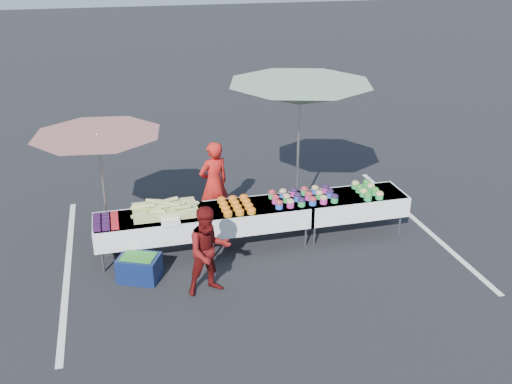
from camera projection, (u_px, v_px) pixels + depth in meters
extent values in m
plane|color=black|center=(256.00, 244.00, 10.09)|extent=(80.00, 80.00, 0.00)
cube|color=silver|center=(68.00, 267.00, 9.36)|extent=(0.10, 5.00, 0.00)
cube|color=silver|center=(419.00, 223.00, 10.82)|extent=(0.10, 5.00, 0.00)
cube|color=white|center=(150.00, 218.00, 9.39)|extent=(1.80, 0.75, 0.04)
cube|color=white|center=(151.00, 227.00, 9.45)|extent=(1.86, 0.81, 0.36)
cylinder|color=slate|center=(103.00, 261.00, 9.16)|extent=(0.04, 0.04, 0.39)
cylinder|color=slate|center=(103.00, 244.00, 9.68)|extent=(0.04, 0.04, 0.39)
cylinder|color=slate|center=(204.00, 249.00, 9.53)|extent=(0.04, 0.04, 0.39)
cylinder|color=slate|center=(198.00, 233.00, 10.05)|extent=(0.04, 0.04, 0.39)
cube|color=white|center=(256.00, 206.00, 9.79)|extent=(1.80, 0.75, 0.04)
cube|color=white|center=(256.00, 215.00, 9.86)|extent=(1.86, 0.81, 0.36)
cylinder|color=slate|center=(213.00, 248.00, 9.56)|extent=(0.04, 0.04, 0.39)
cylinder|color=slate|center=(207.00, 232.00, 10.09)|extent=(0.04, 0.04, 0.39)
cylinder|color=slate|center=(306.00, 236.00, 9.94)|extent=(0.04, 0.04, 0.39)
cylinder|color=slate|center=(295.00, 221.00, 10.46)|extent=(0.04, 0.04, 0.39)
cube|color=white|center=(353.00, 196.00, 10.20)|extent=(1.80, 0.75, 0.04)
cube|color=white|center=(353.00, 204.00, 10.27)|extent=(1.86, 0.81, 0.36)
cylinder|color=slate|center=(314.00, 235.00, 9.97)|extent=(0.04, 0.04, 0.39)
cylinder|color=slate|center=(303.00, 220.00, 10.50)|extent=(0.04, 0.04, 0.39)
cylinder|color=slate|center=(400.00, 224.00, 10.35)|extent=(0.04, 0.04, 0.39)
cylinder|color=slate|center=(385.00, 211.00, 10.87)|extent=(0.04, 0.04, 0.39)
cube|color=black|center=(97.00, 228.00, 8.93)|extent=(0.12, 0.12, 0.08)
cube|color=black|center=(97.00, 224.00, 9.05)|extent=(0.12, 0.12, 0.08)
cube|color=black|center=(97.00, 220.00, 9.18)|extent=(0.12, 0.12, 0.08)
cube|color=black|center=(97.00, 217.00, 9.30)|extent=(0.12, 0.12, 0.08)
cube|color=black|center=(106.00, 227.00, 8.96)|extent=(0.12, 0.12, 0.08)
cube|color=black|center=(106.00, 223.00, 9.08)|extent=(0.12, 0.12, 0.08)
cube|color=black|center=(106.00, 219.00, 9.21)|extent=(0.12, 0.12, 0.08)
cube|color=black|center=(106.00, 216.00, 9.33)|extent=(0.12, 0.12, 0.08)
cube|color=#B51326|center=(115.00, 226.00, 8.99)|extent=(0.12, 0.12, 0.08)
cube|color=#B51326|center=(115.00, 222.00, 9.12)|extent=(0.12, 0.12, 0.08)
cube|color=#B51326|center=(115.00, 218.00, 9.24)|extent=(0.12, 0.12, 0.08)
cube|color=#B51326|center=(114.00, 215.00, 9.36)|extent=(0.12, 0.12, 0.08)
cube|color=#BBBD60|center=(165.00, 210.00, 9.45)|extent=(1.05, 0.55, 0.14)
cylinder|color=#BBBD60|center=(182.00, 203.00, 9.64)|extent=(0.27, 0.09, 0.10)
cylinder|color=#BBBD60|center=(141.00, 206.00, 9.36)|extent=(0.27, 0.14, 0.07)
cylinder|color=#BBBD60|center=(172.00, 204.00, 9.32)|extent=(0.27, 0.14, 0.09)
cylinder|color=#BBBD60|center=(139.00, 209.00, 9.36)|extent=(0.27, 0.15, 0.10)
cylinder|color=#BBBD60|center=(154.00, 208.00, 9.32)|extent=(0.27, 0.15, 0.08)
cylinder|color=#BBBD60|center=(162.00, 203.00, 9.43)|extent=(0.27, 0.10, 0.10)
cylinder|color=#BBBD60|center=(163.00, 206.00, 9.32)|extent=(0.27, 0.07, 0.08)
cylinder|color=#BBBD60|center=(158.00, 212.00, 9.23)|extent=(0.27, 0.14, 0.09)
cylinder|color=#BBBD60|center=(154.00, 201.00, 9.55)|extent=(0.27, 0.12, 0.08)
cylinder|color=#BBBD60|center=(191.00, 202.00, 9.62)|extent=(0.27, 0.16, 0.08)
cylinder|color=#BBBD60|center=(145.00, 208.00, 9.30)|extent=(0.27, 0.11, 0.07)
cylinder|color=#BBBD60|center=(161.00, 215.00, 9.21)|extent=(0.27, 0.10, 0.07)
cylinder|color=#BBBD60|center=(170.00, 200.00, 9.56)|extent=(0.27, 0.12, 0.08)
cylinder|color=#BBBD60|center=(139.00, 215.00, 9.12)|extent=(0.27, 0.15, 0.08)
cylinder|color=#BBBD60|center=(143.00, 205.00, 9.36)|extent=(0.27, 0.10, 0.08)
cylinder|color=#BBBD60|center=(178.00, 206.00, 9.42)|extent=(0.27, 0.16, 0.10)
cylinder|color=#BBBD60|center=(147.00, 206.00, 9.26)|extent=(0.27, 0.12, 0.09)
cylinder|color=#BBBD60|center=(183.00, 207.00, 9.25)|extent=(0.27, 0.09, 0.07)
cylinder|color=#BBBD60|center=(186.00, 210.00, 9.32)|extent=(0.27, 0.10, 0.09)
cylinder|color=#BBBD60|center=(181.00, 209.00, 9.37)|extent=(0.27, 0.12, 0.09)
cylinder|color=#BBBD60|center=(169.00, 202.00, 9.66)|extent=(0.27, 0.10, 0.08)
cube|color=white|center=(170.00, 221.00, 9.17)|extent=(0.30, 0.25, 0.05)
cylinder|color=#C57515|center=(228.00, 214.00, 9.40)|extent=(0.15, 0.15, 0.05)
ellipsoid|color=#C8650B|center=(228.00, 212.00, 9.39)|extent=(0.15, 0.15, 0.08)
cylinder|color=#C57515|center=(226.00, 210.00, 9.56)|extent=(0.15, 0.15, 0.05)
ellipsoid|color=#C8650B|center=(226.00, 208.00, 9.55)|extent=(0.15, 0.15, 0.08)
cylinder|color=#C57515|center=(224.00, 205.00, 9.72)|extent=(0.15, 0.15, 0.05)
ellipsoid|color=#C8650B|center=(224.00, 203.00, 9.71)|extent=(0.15, 0.15, 0.08)
cylinder|color=#C57515|center=(222.00, 201.00, 9.88)|extent=(0.15, 0.15, 0.05)
ellipsoid|color=#C8650B|center=(222.00, 199.00, 9.87)|extent=(0.15, 0.15, 0.08)
cylinder|color=#C57515|center=(240.00, 213.00, 9.45)|extent=(0.15, 0.15, 0.05)
ellipsoid|color=#C8650B|center=(240.00, 211.00, 9.43)|extent=(0.15, 0.15, 0.08)
cylinder|color=#C57515|center=(237.00, 209.00, 9.61)|extent=(0.15, 0.15, 0.05)
ellipsoid|color=#C8650B|center=(237.00, 206.00, 9.59)|extent=(0.15, 0.15, 0.08)
cylinder|color=#C57515|center=(235.00, 204.00, 9.77)|extent=(0.15, 0.15, 0.05)
ellipsoid|color=#C8650B|center=(235.00, 202.00, 9.75)|extent=(0.15, 0.15, 0.08)
cylinder|color=#C57515|center=(233.00, 200.00, 9.93)|extent=(0.15, 0.15, 0.05)
ellipsoid|color=#C8650B|center=(233.00, 198.00, 9.91)|extent=(0.15, 0.15, 0.08)
cylinder|color=#C57515|center=(251.00, 212.00, 9.49)|extent=(0.15, 0.15, 0.05)
ellipsoid|color=#C8650B|center=(251.00, 210.00, 9.48)|extent=(0.15, 0.15, 0.08)
cylinder|color=#C57515|center=(249.00, 207.00, 9.65)|extent=(0.15, 0.15, 0.05)
ellipsoid|color=#C8650B|center=(249.00, 205.00, 9.64)|extent=(0.15, 0.15, 0.08)
cylinder|color=#C57515|center=(246.00, 203.00, 9.81)|extent=(0.15, 0.15, 0.05)
ellipsoid|color=#C8650B|center=(246.00, 201.00, 9.80)|extent=(0.15, 0.15, 0.08)
cylinder|color=#C57515|center=(244.00, 199.00, 9.97)|extent=(0.15, 0.15, 0.05)
ellipsoid|color=#C8650B|center=(244.00, 197.00, 9.96)|extent=(0.15, 0.15, 0.08)
cylinder|color=blue|center=(279.00, 206.00, 9.65)|extent=(0.13, 0.13, 0.10)
ellipsoid|color=maroon|center=(279.00, 203.00, 9.63)|extent=(0.14, 0.14, 0.10)
cylinder|color=#BF2986|center=(276.00, 201.00, 9.85)|extent=(0.13, 0.13, 0.10)
ellipsoid|color=maroon|center=(276.00, 197.00, 9.82)|extent=(0.14, 0.14, 0.10)
cylinder|color=green|center=(272.00, 195.00, 10.04)|extent=(0.13, 0.13, 0.10)
ellipsoid|color=maroon|center=(272.00, 192.00, 10.02)|extent=(0.14, 0.14, 0.10)
cylinder|color=#BF2986|center=(290.00, 205.00, 9.70)|extent=(0.13, 0.13, 0.10)
ellipsoid|color=#A3804F|center=(291.00, 201.00, 9.67)|extent=(0.14, 0.14, 0.10)
cylinder|color=green|center=(287.00, 199.00, 9.89)|extent=(0.13, 0.13, 0.10)
ellipsoid|color=#A3804F|center=(287.00, 196.00, 9.87)|extent=(0.14, 0.14, 0.10)
cylinder|color=blue|center=(283.00, 194.00, 10.09)|extent=(0.13, 0.13, 0.10)
ellipsoid|color=#A3804F|center=(283.00, 191.00, 10.06)|extent=(0.14, 0.14, 0.10)
cylinder|color=green|center=(302.00, 203.00, 9.74)|extent=(0.13, 0.13, 0.10)
ellipsoid|color=black|center=(302.00, 200.00, 9.72)|extent=(0.14, 0.14, 0.10)
cylinder|color=blue|center=(298.00, 198.00, 9.94)|extent=(0.13, 0.13, 0.10)
ellipsoid|color=black|center=(298.00, 195.00, 9.91)|extent=(0.14, 0.14, 0.10)
cylinder|color=#BF2986|center=(294.00, 193.00, 10.13)|extent=(0.13, 0.13, 0.10)
ellipsoid|color=black|center=(294.00, 190.00, 10.11)|extent=(0.14, 0.14, 0.10)
cylinder|color=blue|center=(313.00, 202.00, 9.79)|extent=(0.13, 0.13, 0.10)
ellipsoid|color=maroon|center=(313.00, 199.00, 9.76)|extent=(0.14, 0.14, 0.10)
cylinder|color=#BF2986|center=(308.00, 197.00, 9.98)|extent=(0.13, 0.13, 0.10)
ellipsoid|color=maroon|center=(309.00, 194.00, 9.96)|extent=(0.14, 0.14, 0.10)
cylinder|color=green|center=(304.00, 192.00, 10.18)|extent=(0.13, 0.13, 0.10)
ellipsoid|color=maroon|center=(304.00, 189.00, 10.15)|extent=(0.14, 0.14, 0.10)
cylinder|color=#BF2986|center=(324.00, 201.00, 9.83)|extent=(0.13, 0.13, 0.10)
ellipsoid|color=#A3804F|center=(324.00, 198.00, 9.81)|extent=(0.14, 0.14, 0.10)
cylinder|color=green|center=(319.00, 196.00, 10.03)|extent=(0.13, 0.13, 0.10)
ellipsoid|color=#A3804F|center=(319.00, 193.00, 10.00)|extent=(0.14, 0.14, 0.10)
cylinder|color=blue|center=(315.00, 191.00, 10.22)|extent=(0.13, 0.13, 0.10)
ellipsoid|color=#A3804F|center=(315.00, 188.00, 10.20)|extent=(0.14, 0.14, 0.10)
cylinder|color=green|center=(334.00, 200.00, 9.88)|extent=(0.13, 0.13, 0.10)
ellipsoid|color=black|center=(335.00, 197.00, 9.85)|extent=(0.14, 0.14, 0.10)
cylinder|color=blue|center=(330.00, 195.00, 10.07)|extent=(0.13, 0.13, 0.10)
ellipsoid|color=black|center=(330.00, 192.00, 10.05)|extent=(0.14, 0.14, 0.10)
cylinder|color=#BF2986|center=(325.00, 190.00, 10.27)|extent=(0.13, 0.13, 0.10)
ellipsoid|color=black|center=(326.00, 187.00, 10.24)|extent=(0.14, 0.14, 0.10)
cylinder|color=green|center=(368.00, 198.00, 9.97)|extent=(0.14, 0.14, 0.08)
ellipsoid|color=#257C21|center=(368.00, 195.00, 9.94)|extent=(0.14, 0.14, 0.11)
cylinder|color=green|center=(364.00, 194.00, 10.12)|extent=(0.14, 0.14, 0.08)
ellipsoid|color=tan|center=(364.00, 191.00, 10.10)|extent=(0.14, 0.14, 0.11)
cylinder|color=green|center=(359.00, 190.00, 10.28)|extent=(0.14, 0.14, 0.08)
ellipsoid|color=#257C21|center=(360.00, 187.00, 10.26)|extent=(0.14, 0.14, 0.11)
cylinder|color=green|center=(355.00, 186.00, 10.44)|extent=(0.14, 0.14, 0.08)
ellipsoid|color=tan|center=(356.00, 183.00, 10.42)|extent=(0.14, 0.14, 0.11)
cylinder|color=green|center=(379.00, 197.00, 10.02)|extent=(0.14, 0.14, 0.08)
ellipsoid|color=tan|center=(380.00, 194.00, 9.99)|extent=(0.14, 0.14, 0.11)
cylinder|color=green|center=(375.00, 193.00, 10.17)|extent=(0.14, 0.14, 0.08)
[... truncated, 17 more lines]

